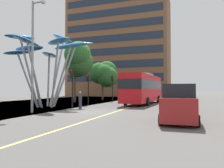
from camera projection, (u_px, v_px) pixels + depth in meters
ground at (80, 112)px, 17.85m from camera, size 120.00×240.00×0.10m
red_bus at (143, 87)px, 27.21m from camera, size 3.26×11.63×3.84m
leaf_sculpture at (49, 50)px, 22.80m from camera, size 9.76×10.18×8.28m
traffic_light_kerb_near at (72, 80)px, 20.70m from camera, size 0.28×0.42×3.80m
traffic_light_kerb_far at (88, 83)px, 24.91m from camera, size 0.28×0.42×3.59m
traffic_light_island_mid at (112, 83)px, 31.90m from camera, size 0.28×0.42×3.92m
car_parked_near at (179, 105)px, 11.93m from camera, size 2.00×3.84×2.16m
car_parked_mid at (180, 100)px, 17.25m from camera, size 1.98×4.07×2.13m
street_lamp at (35, 43)px, 17.08m from camera, size 1.32×0.44×9.03m
tree_pavement_near at (78, 58)px, 29.88m from camera, size 4.08×4.84×8.73m
tree_pavement_far at (104, 74)px, 38.08m from camera, size 5.39×4.92×6.97m
pedestrian at (80, 100)px, 20.31m from camera, size 0.34×0.34×1.68m
backdrop_building at (119, 49)px, 58.99m from camera, size 26.70×12.36×26.10m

